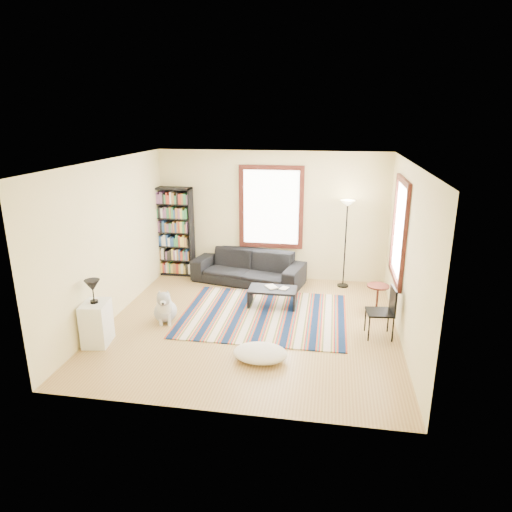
% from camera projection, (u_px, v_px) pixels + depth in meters
% --- Properties ---
extents(floor, '(5.00, 5.00, 0.10)m').
position_uv_depth(floor, '(251.00, 327.00, 8.01)').
color(floor, tan).
rests_on(floor, ground).
extents(ceiling, '(5.00, 5.00, 0.10)m').
position_uv_depth(ceiling, '(251.00, 159.00, 7.15)').
color(ceiling, white).
rests_on(ceiling, floor).
extents(wall_back, '(5.00, 0.10, 2.80)m').
position_uv_depth(wall_back, '(271.00, 216.00, 9.98)').
color(wall_back, beige).
rests_on(wall_back, floor).
extents(wall_front, '(5.00, 0.10, 2.80)m').
position_uv_depth(wall_front, '(212.00, 309.00, 5.17)').
color(wall_front, beige).
rests_on(wall_front, floor).
extents(wall_left, '(0.10, 5.00, 2.80)m').
position_uv_depth(wall_left, '(108.00, 241.00, 7.98)').
color(wall_left, beige).
rests_on(wall_left, floor).
extents(wall_right, '(0.10, 5.00, 2.80)m').
position_uv_depth(wall_right, '(410.00, 255.00, 7.17)').
color(wall_right, beige).
rests_on(wall_right, floor).
extents(window_back, '(1.20, 0.06, 1.60)m').
position_uv_depth(window_back, '(271.00, 207.00, 9.84)').
color(window_back, white).
rests_on(window_back, wall_back).
extents(window_right, '(0.06, 1.20, 1.60)m').
position_uv_depth(window_right, '(400.00, 230.00, 7.88)').
color(window_right, white).
rests_on(window_right, wall_right).
extents(rug, '(2.96, 2.37, 0.02)m').
position_uv_depth(rug, '(264.00, 315.00, 8.34)').
color(rug, '#0B1C3B').
rests_on(rug, floor).
extents(sofa, '(2.53, 1.43, 0.70)m').
position_uv_depth(sofa, '(248.00, 267.00, 9.89)').
color(sofa, black).
rests_on(sofa, floor).
extents(bookshelf, '(0.90, 0.30, 2.00)m').
position_uv_depth(bookshelf, '(173.00, 232.00, 10.23)').
color(bookshelf, black).
rests_on(bookshelf, floor).
extents(coffee_table, '(0.92, 0.54, 0.36)m').
position_uv_depth(coffee_table, '(272.00, 297.00, 8.70)').
color(coffee_table, black).
rests_on(coffee_table, floor).
extents(book_a, '(0.30, 0.29, 0.02)m').
position_uv_depth(book_a, '(267.00, 288.00, 8.66)').
color(book_a, beige).
rests_on(book_a, coffee_table).
extents(book_b, '(0.20, 0.23, 0.01)m').
position_uv_depth(book_b, '(281.00, 288.00, 8.66)').
color(book_b, beige).
rests_on(book_b, coffee_table).
extents(floor_cushion, '(0.92, 0.75, 0.21)m').
position_uv_depth(floor_cushion, '(260.00, 353.00, 6.82)').
color(floor_cushion, silver).
rests_on(floor_cushion, floor).
extents(floor_lamp, '(0.30, 0.30, 1.86)m').
position_uv_depth(floor_lamp, '(345.00, 244.00, 9.49)').
color(floor_lamp, black).
rests_on(floor_lamp, floor).
extents(side_table, '(0.44, 0.44, 0.54)m').
position_uv_depth(side_table, '(377.00, 299.00, 8.38)').
color(side_table, '#4A1912').
rests_on(side_table, floor).
extents(folding_chair, '(0.46, 0.44, 0.86)m').
position_uv_depth(folding_chair, '(380.00, 312.00, 7.43)').
color(folding_chair, black).
rests_on(folding_chair, floor).
extents(white_cabinet, '(0.45, 0.55, 0.70)m').
position_uv_depth(white_cabinet, '(97.00, 323.00, 7.23)').
color(white_cabinet, white).
rests_on(white_cabinet, floor).
extents(table_lamp, '(0.24, 0.24, 0.38)m').
position_uv_depth(table_lamp, '(93.00, 292.00, 7.07)').
color(table_lamp, black).
rests_on(table_lamp, white_cabinet).
extents(dog, '(0.60, 0.72, 0.62)m').
position_uv_depth(dog, '(165.00, 305.00, 8.03)').
color(dog, silver).
rests_on(dog, floor).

